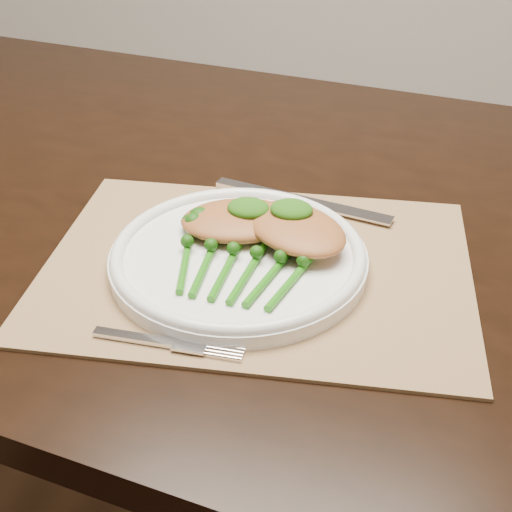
% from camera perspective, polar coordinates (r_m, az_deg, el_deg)
% --- Properties ---
extents(dining_table, '(1.71, 1.11, 0.75)m').
position_cam_1_polar(dining_table, '(1.16, -0.33, -11.65)').
color(dining_table, black).
rests_on(dining_table, ground).
extents(placemat, '(0.50, 0.38, 0.00)m').
position_cam_1_polar(placemat, '(0.79, 0.10, -0.87)').
color(placemat, '#96734C').
rests_on(placemat, dining_table).
extents(dinner_plate, '(0.28, 0.28, 0.03)m').
position_cam_1_polar(dinner_plate, '(0.78, -1.42, -0.03)').
color(dinner_plate, white).
rests_on(dinner_plate, placemat).
extents(knife, '(0.24, 0.07, 0.01)m').
position_cam_1_polar(knife, '(0.91, 2.32, 4.72)').
color(knife, silver).
rests_on(knife, placemat).
extents(fork, '(0.15, 0.02, 0.00)m').
position_cam_1_polar(fork, '(0.69, -6.30, -7.03)').
color(fork, silver).
rests_on(fork, placemat).
extents(chicken_fillet_left, '(0.16, 0.13, 0.03)m').
position_cam_1_polar(chicken_fillet_left, '(0.81, -1.33, 2.88)').
color(chicken_fillet_left, '#AB6531').
rests_on(chicken_fillet_left, dinner_plate).
extents(chicken_fillet_right, '(0.16, 0.15, 0.03)m').
position_cam_1_polar(chicken_fillet_right, '(0.79, 3.18, 2.23)').
color(chicken_fillet_right, '#AB6531').
rests_on(chicken_fillet_right, dinner_plate).
extents(pesto_dollop_left, '(0.05, 0.04, 0.02)m').
position_cam_1_polar(pesto_dollop_left, '(0.81, -0.61, 3.85)').
color(pesto_dollop_left, '#17460A').
rests_on(pesto_dollop_left, chicken_fillet_left).
extents(pesto_dollop_right, '(0.05, 0.04, 0.02)m').
position_cam_1_polar(pesto_dollop_right, '(0.80, 2.86, 3.73)').
color(pesto_dollop_right, '#17460A').
rests_on(pesto_dollop_right, chicken_fillet_right).
extents(broccolini_bundle, '(0.15, 0.17, 0.04)m').
position_cam_1_polar(broccolini_bundle, '(0.75, -1.33, -0.85)').
color(broccolini_bundle, '#1D6B0E').
rests_on(broccolini_bundle, dinner_plate).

